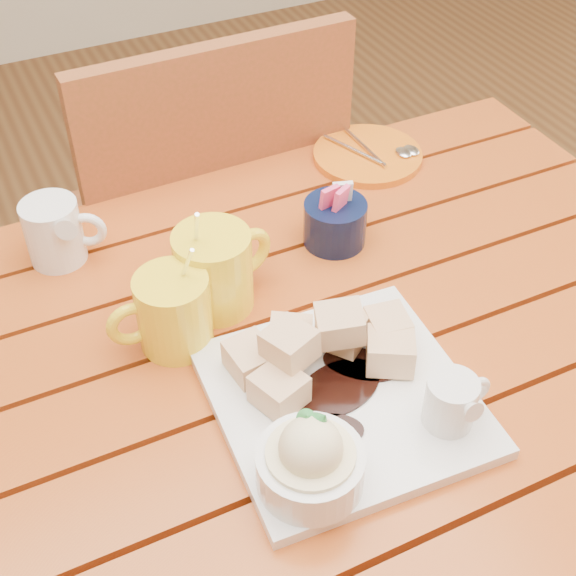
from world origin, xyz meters
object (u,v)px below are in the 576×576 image
coffee_mug_right (216,268)px  orange_saucer (369,155)px  dessert_plate (336,403)px  table (286,407)px  chair_far (204,232)px  coffee_mug_left (171,311)px

coffee_mug_right → orange_saucer: bearing=16.0°
dessert_plate → orange_saucer: dessert_plate is taller
table → chair_far: 0.54m
table → orange_saucer: size_ratio=6.92×
dessert_plate → coffee_mug_left: (-0.12, 0.19, 0.02)m
table → chair_far: (0.08, 0.53, -0.11)m
dessert_plate → chair_far: bearing=82.9°
coffee_mug_left → coffee_mug_right: coffee_mug_right is taller
coffee_mug_right → coffee_mug_left: bearing=-164.4°
dessert_plate → chair_far: (0.08, 0.65, -0.25)m
coffee_mug_left → chair_far: size_ratio=0.16×
chair_far → coffee_mug_right: bearing=72.6°
coffee_mug_left → table: bearing=-30.5°
orange_saucer → table: bearing=-133.2°
dessert_plate → coffee_mug_right: coffee_mug_right is taller
coffee_mug_right → table: bearing=-85.7°
table → coffee_mug_left: (-0.11, 0.07, 0.16)m
table → coffee_mug_left: coffee_mug_left is taller
coffee_mug_left → chair_far: chair_far is taller
dessert_plate → chair_far: chair_far is taller
dessert_plate → coffee_mug_right: bearing=100.3°
dessert_plate → orange_saucer: bearing=56.0°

